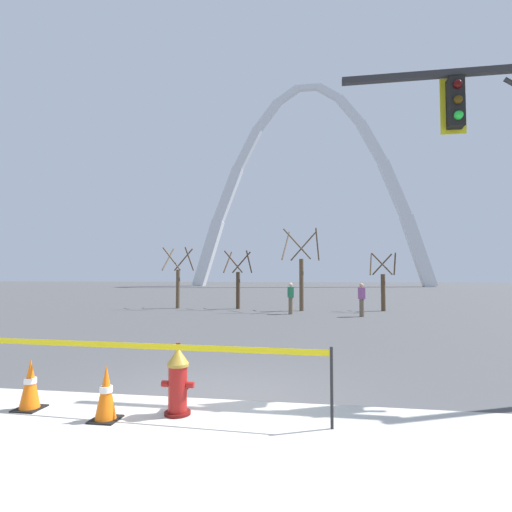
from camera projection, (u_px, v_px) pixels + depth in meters
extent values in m
plane|color=#474749|center=(211.00, 400.00, 6.14)|extent=(240.00, 240.00, 0.00)
cylinder|color=#5E0F0D|center=(178.00, 413.00, 5.46)|extent=(0.36, 0.36, 0.05)
cylinder|color=maroon|center=(178.00, 389.00, 5.48)|extent=(0.26, 0.26, 0.62)
cylinder|color=#A8842D|center=(178.00, 365.00, 5.49)|extent=(0.30, 0.30, 0.04)
cone|color=#A8842D|center=(178.00, 355.00, 5.50)|extent=(0.30, 0.30, 0.22)
cylinder|color=#5E0F0D|center=(178.00, 345.00, 5.51)|extent=(0.06, 0.06, 0.06)
cylinder|color=maroon|center=(166.00, 384.00, 5.51)|extent=(0.10, 0.09, 0.09)
cylinder|color=maroon|center=(190.00, 385.00, 5.45)|extent=(0.10, 0.09, 0.09)
cylinder|color=maroon|center=(183.00, 387.00, 5.67)|extent=(0.13, 0.14, 0.13)
cylinder|color=#5E0F0D|center=(184.00, 386.00, 5.75)|extent=(0.15, 0.03, 0.15)
cylinder|color=#232326|center=(332.00, 388.00, 4.97)|extent=(0.04, 0.04, 1.03)
cube|color=yellow|center=(145.00, 346.00, 5.50)|extent=(5.12, 0.22, 0.08)
cube|color=black|center=(30.00, 409.00, 5.68)|extent=(0.36, 0.36, 0.03)
cone|color=orange|center=(30.00, 383.00, 5.70)|extent=(0.28, 0.28, 0.70)
cylinder|color=white|center=(30.00, 381.00, 5.70)|extent=(0.17, 0.17, 0.08)
cube|color=black|center=(106.00, 420.00, 5.24)|extent=(0.36, 0.36, 0.03)
cone|color=orange|center=(106.00, 392.00, 5.26)|extent=(0.28, 0.28, 0.70)
cylinder|color=white|center=(106.00, 389.00, 5.26)|extent=(0.17, 0.17, 0.08)
cube|color=#232326|center=(478.00, 71.00, 7.06)|extent=(4.80, 0.12, 0.12)
cube|color=black|center=(455.00, 103.00, 7.09)|extent=(0.26, 0.24, 0.90)
cube|color=gold|center=(453.00, 106.00, 7.23)|extent=(0.44, 0.03, 1.04)
sphere|color=#360606|center=(458.00, 84.00, 6.98)|extent=(0.16, 0.16, 0.16)
sphere|color=#392706|center=(458.00, 100.00, 6.96)|extent=(0.16, 0.16, 0.16)
sphere|color=green|center=(458.00, 115.00, 6.95)|extent=(0.16, 0.16, 0.16)
cube|color=silver|center=(208.00, 253.00, 76.94)|extent=(5.96, 2.12, 13.41)
cube|color=silver|center=(228.00, 195.00, 76.92)|extent=(5.71, 1.89, 10.92)
cube|color=silver|center=(248.00, 149.00, 76.76)|extent=(5.44, 1.67, 8.46)
cube|color=silver|center=(268.00, 116.00, 76.48)|extent=(5.11, 1.45, 6.04)
cube|color=silver|center=(288.00, 96.00, 76.06)|extent=(4.65, 1.23, 3.62)
cube|color=silver|center=(308.00, 88.00, 75.52)|extent=(4.00, 1.00, 1.00)
cube|color=silver|center=(329.00, 93.00, 74.85)|extent=(4.65, 1.23, 3.62)
cube|color=silver|center=(350.00, 111.00, 74.04)|extent=(5.11, 1.45, 6.04)
cube|color=silver|center=(372.00, 143.00, 73.11)|extent=(5.44, 1.67, 8.46)
cube|color=silver|center=(394.00, 190.00, 72.05)|extent=(5.71, 1.89, 10.92)
cube|color=silver|center=(418.00, 252.00, 70.86)|extent=(5.96, 2.12, 13.41)
cylinder|color=brown|center=(178.00, 289.00, 23.59)|extent=(0.24, 0.24, 2.32)
cylinder|color=brown|center=(168.00, 259.00, 23.93)|extent=(0.33, 1.26, 1.39)
cylinder|color=brown|center=(189.00, 259.00, 23.50)|extent=(0.21, 1.27, 1.39)
cylinder|color=brown|center=(183.00, 260.00, 24.38)|extent=(1.27, 0.21, 1.39)
cylinder|color=brown|center=(172.00, 259.00, 23.01)|extent=(1.25, 0.35, 1.39)
cylinder|color=#473323|center=(238.00, 290.00, 23.22)|extent=(0.24, 0.24, 2.17)
cylinder|color=#473323|center=(228.00, 262.00, 23.54)|extent=(0.31, 1.18, 1.31)
cylinder|color=#473323|center=(249.00, 262.00, 23.14)|extent=(0.20, 1.19, 1.31)
cylinder|color=#473323|center=(241.00, 262.00, 23.96)|extent=(1.19, 0.20, 1.31)
cylinder|color=#473323|center=(233.00, 262.00, 22.68)|extent=(1.18, 0.34, 1.31)
cylinder|color=brown|center=(301.00, 285.00, 21.89)|extent=(0.24, 0.24, 2.88)
cylinder|color=brown|center=(286.00, 245.00, 22.32)|extent=(0.38, 1.55, 1.72)
cylinder|color=brown|center=(317.00, 245.00, 21.78)|extent=(0.23, 1.56, 1.72)
cylinder|color=brown|center=(303.00, 246.00, 22.87)|extent=(1.56, 0.23, 1.72)
cylinder|color=brown|center=(297.00, 244.00, 21.17)|extent=(1.54, 0.42, 1.72)
cylinder|color=brown|center=(383.00, 293.00, 21.75)|extent=(0.24, 0.24, 2.04)
cylinder|color=brown|center=(371.00, 264.00, 22.05)|extent=(0.30, 1.11, 1.23)
cylinder|color=brown|center=(395.00, 264.00, 21.67)|extent=(0.19, 1.12, 1.23)
cylinder|color=brown|center=(382.00, 264.00, 22.44)|extent=(1.12, 0.19, 1.23)
cylinder|color=brown|center=(382.00, 264.00, 21.24)|extent=(1.11, 0.32, 1.23)
cylinder|color=brown|center=(362.00, 308.00, 18.68)|extent=(0.22, 0.22, 0.84)
cube|color=#995193|center=(362.00, 293.00, 18.72)|extent=(0.32, 0.39, 0.54)
sphere|color=tan|center=(361.00, 285.00, 18.73)|extent=(0.20, 0.20, 0.20)
cylinder|color=brown|center=(291.00, 306.00, 19.93)|extent=(0.22, 0.22, 0.84)
cube|color=#23754C|center=(291.00, 292.00, 19.96)|extent=(0.34, 0.39, 0.54)
sphere|color=beige|center=(291.00, 285.00, 19.98)|extent=(0.20, 0.20, 0.20)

